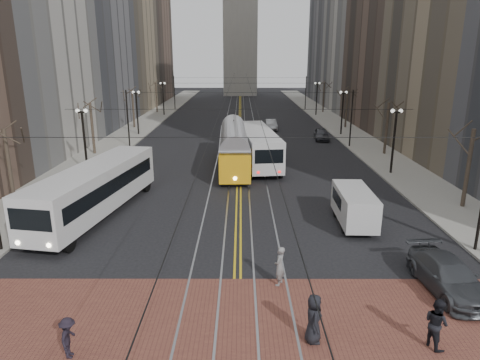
{
  "coord_description": "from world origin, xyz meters",
  "views": [
    {
      "loc": [
        0.16,
        -19.29,
        10.22
      ],
      "look_at": [
        0.11,
        5.69,
        3.0
      ],
      "focal_mm": 32.0,
      "sensor_mm": 36.0,
      "label": 1
    }
  ],
  "objects_px": {
    "pedestrian_a": "(314,319)",
    "pedestrian_b": "(280,266)",
    "pedestrian_c": "(436,323)",
    "streetcar": "(234,151)",
    "transit_bus": "(96,191)",
    "sedan_grey": "(321,134)",
    "sedan_parked": "(448,276)",
    "pedestrian_d": "(69,338)",
    "cargo_van": "(354,208)",
    "rear_bus": "(258,147)",
    "sedan_silver": "(271,125)"
  },
  "relations": [
    {
      "from": "rear_bus",
      "to": "pedestrian_d",
      "type": "distance_m",
      "value": 29.26
    },
    {
      "from": "sedan_parked",
      "to": "rear_bus",
      "type": "bearing_deg",
      "value": 103.65
    },
    {
      "from": "cargo_van",
      "to": "sedan_parked",
      "type": "xyz_separation_m",
      "value": [
        2.25,
        -7.89,
        -0.39
      ]
    },
    {
      "from": "pedestrian_d",
      "to": "sedan_grey",
      "type": "bearing_deg",
      "value": -26.68
    },
    {
      "from": "sedan_parked",
      "to": "pedestrian_a",
      "type": "distance_m",
      "value": 7.59
    },
    {
      "from": "streetcar",
      "to": "pedestrian_d",
      "type": "height_order",
      "value": "streetcar"
    },
    {
      "from": "transit_bus",
      "to": "sedan_grey",
      "type": "bearing_deg",
      "value": 63.66
    },
    {
      "from": "transit_bus",
      "to": "streetcar",
      "type": "xyz_separation_m",
      "value": [
        8.92,
        12.73,
        -0.05
      ]
    },
    {
      "from": "rear_bus",
      "to": "pedestrian_a",
      "type": "bearing_deg",
      "value": -94.16
    },
    {
      "from": "sedan_grey",
      "to": "pedestrian_b",
      "type": "bearing_deg",
      "value": -98.86
    },
    {
      "from": "pedestrian_c",
      "to": "pedestrian_d",
      "type": "height_order",
      "value": "pedestrian_c"
    },
    {
      "from": "streetcar",
      "to": "rear_bus",
      "type": "bearing_deg",
      "value": 30.06
    },
    {
      "from": "sedan_parked",
      "to": "pedestrian_d",
      "type": "height_order",
      "value": "pedestrian_d"
    },
    {
      "from": "cargo_van",
      "to": "sedan_parked",
      "type": "height_order",
      "value": "cargo_van"
    },
    {
      "from": "sedan_grey",
      "to": "pedestrian_c",
      "type": "relative_size",
      "value": 2.24
    },
    {
      "from": "pedestrian_b",
      "to": "pedestrian_c",
      "type": "distance_m",
      "value": 6.88
    },
    {
      "from": "cargo_van",
      "to": "pedestrian_d",
      "type": "bearing_deg",
      "value": -134.82
    },
    {
      "from": "streetcar",
      "to": "pedestrian_c",
      "type": "relative_size",
      "value": 7.19
    },
    {
      "from": "streetcar",
      "to": "pedestrian_b",
      "type": "relative_size",
      "value": 7.33
    },
    {
      "from": "transit_bus",
      "to": "cargo_van",
      "type": "height_order",
      "value": "transit_bus"
    },
    {
      "from": "streetcar",
      "to": "sedan_parked",
      "type": "height_order",
      "value": "streetcar"
    },
    {
      "from": "pedestrian_a",
      "to": "pedestrian_b",
      "type": "bearing_deg",
      "value": 12.37
    },
    {
      "from": "cargo_van",
      "to": "sedan_silver",
      "type": "distance_m",
      "value": 36.83
    },
    {
      "from": "pedestrian_a",
      "to": "transit_bus",
      "type": "bearing_deg",
      "value": 43.05
    },
    {
      "from": "pedestrian_c",
      "to": "pedestrian_a",
      "type": "bearing_deg",
      "value": 66.27
    },
    {
      "from": "rear_bus",
      "to": "pedestrian_d",
      "type": "bearing_deg",
      "value": -111.52
    },
    {
      "from": "sedan_silver",
      "to": "pedestrian_c",
      "type": "distance_m",
      "value": 48.59
    },
    {
      "from": "pedestrian_d",
      "to": "sedan_silver",
      "type": "bearing_deg",
      "value": -17.0
    },
    {
      "from": "transit_bus",
      "to": "cargo_van",
      "type": "xyz_separation_m",
      "value": [
        16.66,
        -1.69,
        -0.54
      ]
    },
    {
      "from": "rear_bus",
      "to": "pedestrian_a",
      "type": "xyz_separation_m",
      "value": [
        1.04,
        -27.36,
        -0.71
      ]
    },
    {
      "from": "pedestrian_a",
      "to": "pedestrian_d",
      "type": "height_order",
      "value": "pedestrian_a"
    },
    {
      "from": "sedan_grey",
      "to": "pedestrian_d",
      "type": "bearing_deg",
      "value": -107.26
    },
    {
      "from": "sedan_grey",
      "to": "pedestrian_d",
      "type": "xyz_separation_m",
      "value": [
        -16.29,
        -41.1,
        0.05
      ]
    },
    {
      "from": "pedestrian_b",
      "to": "pedestrian_d",
      "type": "relative_size",
      "value": 1.23
    },
    {
      "from": "streetcar",
      "to": "pedestrian_a",
      "type": "bearing_deg",
      "value": -84.28
    },
    {
      "from": "rear_bus",
      "to": "pedestrian_a",
      "type": "relative_size",
      "value": 6.74
    },
    {
      "from": "rear_bus",
      "to": "sedan_grey",
      "type": "height_order",
      "value": "rear_bus"
    },
    {
      "from": "streetcar",
      "to": "cargo_van",
      "type": "height_order",
      "value": "streetcar"
    },
    {
      "from": "sedan_parked",
      "to": "pedestrian_a",
      "type": "relative_size",
      "value": 2.67
    },
    {
      "from": "sedan_grey",
      "to": "pedestrian_c",
      "type": "height_order",
      "value": "pedestrian_c"
    },
    {
      "from": "transit_bus",
      "to": "streetcar",
      "type": "relative_size",
      "value": 0.97
    },
    {
      "from": "cargo_van",
      "to": "pedestrian_c",
      "type": "distance_m",
      "value": 11.79
    },
    {
      "from": "transit_bus",
      "to": "pedestrian_c",
      "type": "height_order",
      "value": "transit_bus"
    },
    {
      "from": "sedan_grey",
      "to": "pedestrian_a",
      "type": "bearing_deg",
      "value": -96.32
    },
    {
      "from": "sedan_grey",
      "to": "streetcar",
      "type": "bearing_deg",
      "value": -123.04
    },
    {
      "from": "pedestrian_c",
      "to": "sedan_parked",
      "type": "bearing_deg",
      "value": -50.48
    },
    {
      "from": "rear_bus",
      "to": "pedestrian_d",
      "type": "xyz_separation_m",
      "value": [
        -7.66,
        -28.23,
        -0.9
      ]
    },
    {
      "from": "sedan_silver",
      "to": "cargo_van",
      "type": "bearing_deg",
      "value": -88.47
    },
    {
      "from": "sedan_silver",
      "to": "pedestrian_c",
      "type": "height_order",
      "value": "pedestrian_c"
    },
    {
      "from": "transit_bus",
      "to": "sedan_parked",
      "type": "relative_size",
      "value": 2.62
    }
  ]
}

